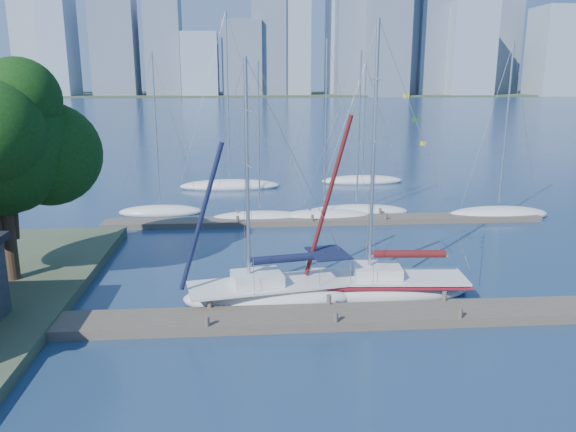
{
  "coord_description": "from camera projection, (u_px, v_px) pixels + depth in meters",
  "views": [
    {
      "loc": [
        -3.41,
        -21.03,
        9.7
      ],
      "look_at": [
        -1.5,
        4.0,
        3.5
      ],
      "focal_mm": 35.0,
      "sensor_mm": 36.0,
      "label": 1
    }
  ],
  "objects": [
    {
      "name": "sailboat_navy",
      "position": [
        269.0,
        283.0,
        24.76
      ],
      "size": [
        7.94,
        3.85,
        11.06
      ],
      "rotation": [
        0.0,
        0.0,
        0.18
      ],
      "color": "silver",
      "rests_on": "ground"
    },
    {
      "name": "ground",
      "position": [
        332.0,
        322.0,
        22.94
      ],
      "size": [
        700.0,
        700.0,
        0.0
      ],
      "primitive_type": "plane",
      "color": "#172D49",
      "rests_on": "ground"
    },
    {
      "name": "sailboat_maroon",
      "position": [
        388.0,
        272.0,
        25.62
      ],
      "size": [
        7.68,
        2.98,
        12.61
      ],
      "rotation": [
        0.0,
        0.0,
        -0.07
      ],
      "color": "silver",
      "rests_on": "ground"
    },
    {
      "name": "near_dock",
      "position": [
        332.0,
        317.0,
        22.89
      ],
      "size": [
        26.0,
        2.0,
        0.4
      ],
      "primitive_type": "cube",
      "color": "#4B4137",
      "rests_on": "ground"
    },
    {
      "name": "bg_boat_0",
      "position": [
        161.0,
        211.0,
        40.94
      ],
      "size": [
        6.31,
        3.47,
        11.73
      ],
      "rotation": [
        0.0,
        0.0,
        -0.27
      ],
      "color": "silver",
      "rests_on": "ground"
    },
    {
      "name": "bg_boat_7",
      "position": [
        362.0,
        180.0,
        53.13
      ],
      "size": [
        8.02,
        4.58,
        11.45
      ],
      "rotation": [
        0.0,
        0.0,
        0.34
      ],
      "color": "silver",
      "rests_on": "ground"
    },
    {
      "name": "far_shore",
      "position": [
        250.0,
        94.0,
        332.69
      ],
      "size": [
        800.0,
        100.0,
        1.5
      ],
      "primitive_type": "cube",
      "color": "#38472D",
      "rests_on": "ground"
    },
    {
      "name": "bg_boat_1",
      "position": [
        260.0,
        218.0,
        39.03
      ],
      "size": [
        7.12,
        3.23,
        11.09
      ],
      "rotation": [
        0.0,
        0.0,
        -0.18
      ],
      "color": "silver",
      "rests_on": "ground"
    },
    {
      "name": "bg_boat_6",
      "position": [
        230.0,
        185.0,
        50.51
      ],
      "size": [
        9.17,
        5.71,
        15.59
      ],
      "rotation": [
        0.0,
        0.0,
        0.4
      ],
      "color": "silver",
      "rests_on": "ground"
    },
    {
      "name": "skyline",
      "position": [
        295.0,
        27.0,
        297.32
      ],
      "size": [
        501.95,
        51.31,
        112.74
      ],
      "color": "#8696AD",
      "rests_on": "ground"
    },
    {
      "name": "bg_boat_3",
      "position": [
        356.0,
        212.0,
        40.67
      ],
      "size": [
        7.72,
        2.54,
        11.87
      ],
      "rotation": [
        0.0,
        0.0,
        -0.04
      ],
      "color": "silver",
      "rests_on": "ground"
    },
    {
      "name": "bg_boat_2",
      "position": [
        324.0,
        216.0,
        39.32
      ],
      "size": [
        6.68,
        2.68,
        12.55
      ],
      "rotation": [
        0.0,
        0.0,
        0.08
      ],
      "color": "silver",
      "rests_on": "ground"
    },
    {
      "name": "bg_boat_5",
      "position": [
        498.0,
        214.0,
        39.98
      ],
      "size": [
        7.61,
        4.92,
        12.45
      ],
      "rotation": [
        0.0,
        0.0,
        0.39
      ],
      "color": "silver",
      "rests_on": "ground"
    },
    {
      "name": "far_dock",
      "position": [
        325.0,
        220.0,
        38.53
      ],
      "size": [
        30.0,
        1.8,
        0.36
      ],
      "primitive_type": "cube",
      "color": "#4B4137",
      "rests_on": "ground"
    }
  ]
}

